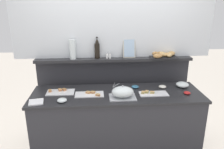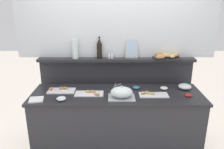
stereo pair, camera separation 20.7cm
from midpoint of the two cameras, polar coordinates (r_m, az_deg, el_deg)
name	(u,v)px [view 1 (the left image)]	position (r m, az deg, el deg)	size (l,w,h in m)	color
ground_plane	(113,128)	(3.99, -1.17, -13.40)	(12.00, 12.00, 0.00)	gray
buffet_counter	(117,123)	(3.24, -0.64, -12.16)	(2.29, 0.71, 0.91)	#2D2D33
back_ledge_unit	(114,94)	(3.62, -1.18, -4.94)	(2.33, 0.22, 1.28)	#2D2D33
upper_wall_panel	(114,12)	(3.34, -1.36, 15.57)	(2.93, 0.08, 1.32)	silver
sandwich_platter_front	(152,93)	(3.03, 8.22, -4.79)	(0.38, 0.18, 0.04)	silver
sandwich_platter_side	(60,92)	(3.16, -14.82, -4.28)	(0.37, 0.21, 0.04)	white
sandwich_platter_rear	(90,94)	(3.01, -7.54, -4.98)	(0.38, 0.19, 0.04)	white
serving_cloche	(123,92)	(2.87, 0.64, -4.57)	(0.34, 0.24, 0.17)	#B7BABF
glass_bowl_large	(62,100)	(2.87, -14.56, -6.37)	(0.12, 0.12, 0.05)	silver
glass_bowl_medium	(182,85)	(3.35, 15.69, -2.54)	(0.18, 0.18, 0.07)	silver
condiment_bowl_red	(135,87)	(3.21, 4.04, -3.13)	(0.10, 0.10, 0.04)	teal
condiment_bowl_teal	(162,87)	(3.26, 10.88, -3.05)	(0.11, 0.11, 0.04)	silver
condiment_bowl_cream	(187,93)	(3.14, 16.69, -4.47)	(0.09, 0.09, 0.03)	red
serving_tongs	(115,85)	(3.29, -1.07, -2.76)	(0.12, 0.18, 0.01)	#B7BABF
napkin_stack	(36,102)	(2.95, -20.58, -6.58)	(0.17, 0.17, 0.02)	white
wine_bottle_dark	(97,49)	(3.33, -5.57, 6.47)	(0.08, 0.08, 0.32)	black
salt_shaker	(107,56)	(3.33, -3.06, 4.79)	(0.03, 0.03, 0.09)	white
pepper_shaker	(110,56)	(3.33, -2.31, 4.80)	(0.03, 0.03, 0.09)	white
bread_basket	(163,55)	(3.46, 11.19, 4.90)	(0.42, 0.30, 0.08)	black
framed_picture	(129,48)	(3.37, 2.60, 6.64)	(0.19, 0.08, 0.28)	#B2AD9E
water_carafe	(73,49)	(3.34, -11.70, 6.21)	(0.09, 0.09, 0.29)	silver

